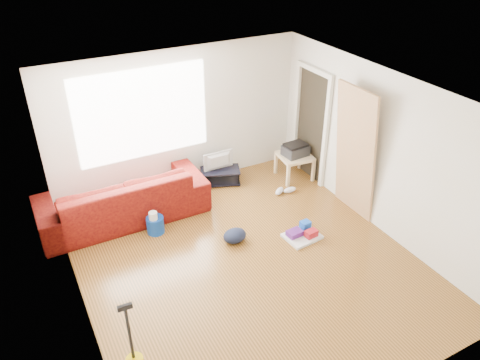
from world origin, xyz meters
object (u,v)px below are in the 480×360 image
side_table (295,159)px  backpack (235,241)px  sofa (126,217)px  tv_stand (220,175)px  cleaning_tray (302,234)px  bucket (156,232)px

side_table → backpack: bearing=-147.4°
sofa → tv_stand: bearing=-171.8°
tv_stand → cleaning_tray: size_ratio=1.45×
sofa → backpack: size_ratio=7.21×
tv_stand → bucket: size_ratio=2.98×
tv_stand → bucket: bearing=-128.6°
side_table → bucket: (-2.87, -0.42, -0.39)m
tv_stand → cleaning_tray: (0.41, -2.08, -0.09)m
cleaning_tray → backpack: (-0.98, 0.40, -0.06)m
tv_stand → backpack: 1.78m
cleaning_tray → sofa: bearing=141.5°
sofa → cleaning_tray: (2.27, -1.81, 0.06)m
side_table → bucket: 2.93m
tv_stand → bucket: (-1.56, -0.90, -0.14)m
sofa → backpack: (1.29, -1.41, 0.00)m
side_table → sofa: bearing=176.2°
bucket → backpack: bucket is taller
tv_stand → cleaning_tray: 2.12m
tv_stand → cleaning_tray: tv_stand is taller
sofa → cleaning_tray: size_ratio=4.73×
cleaning_tray → backpack: cleaning_tray is taller
sofa → side_table: side_table is taller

